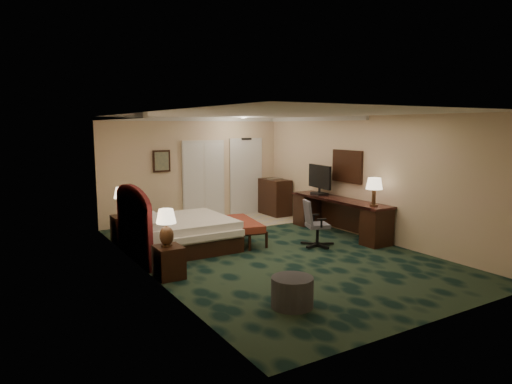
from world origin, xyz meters
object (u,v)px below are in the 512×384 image
bed (181,234)px  ottoman (292,292)px  desk (339,216)px  lamp_near (166,228)px  minibar (275,197)px  nightstand_near (169,262)px  nightstand_far (123,229)px  desk_chair (318,223)px  lamp_far (122,202)px  tv (320,180)px  bed_bench (243,231)px

bed → ottoman: bearing=-87.2°
ottoman → desk: size_ratio=0.21×
lamp_near → minibar: lamp_near is taller
nightstand_near → lamp_near: lamp_near is taller
nightstand_near → nightstand_far: 2.79m
bed → desk_chair: bearing=-27.7°
bed → nightstand_near: bearing=-118.0°
lamp_far → desk: size_ratio=0.22×
nightstand_far → ottoman: bearing=-78.2°
nightstand_far → ottoman: 4.94m
nightstand_far → tv: bearing=-14.7°
ottoman → minibar: minibar is taller
bed → nightstand_far: 1.46m
bed_bench → ottoman: 3.58m
desk → minibar: minibar is taller
nightstand_near → lamp_far: (0.00, 2.77, 0.61)m
bed → bed_bench: 1.35m
nightstand_near → nightstand_far: bearing=89.8°
lamp_near → bed_bench: size_ratio=0.43×
bed_bench → minibar: bearing=55.1°
lamp_near → lamp_far: 2.75m
nightstand_near → nightstand_far: size_ratio=0.95×
nightstand_far → bed: bearing=-55.4°
nightstand_far → bed_bench: bearing=-33.9°
bed → ottoman: (0.18, -3.63, -0.10)m
nightstand_far → minibar: 4.52m
ottoman → minibar: 6.59m
bed_bench → tv: bearing=17.9°
ottoman → desk_chair: size_ratio=0.60×
lamp_near → desk_chair: lamp_near is taller
nightstand_far → lamp_far: size_ratio=0.89×
ottoman → lamp_far: bearing=101.9°
nightstand_far → bed_bench: (2.15, -1.45, -0.04)m
desk_chair → minibar: 3.48m
nightstand_near → lamp_far: size_ratio=0.84×
bed → nightstand_near: (-0.84, -1.59, -0.04)m
ottoman → nightstand_near: bearing=116.5°
lamp_far → minibar: 4.54m
nightstand_near → ottoman: size_ratio=0.90×
ottoman → bed: bearing=92.8°
desk → desk_chair: 1.27m
lamp_near → lamp_far: bearing=89.5°
bed → desk: 3.67m
bed_bench → tv: (2.29, 0.28, 0.94)m
desk → tv: tv is taller
nightstand_near → desk: (4.44, 0.89, 0.15)m
tv → desk_chair: 1.89m
bed → tv: 3.72m
lamp_near → tv: 4.77m
lamp_near → minibar: (4.47, 3.55, -0.34)m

